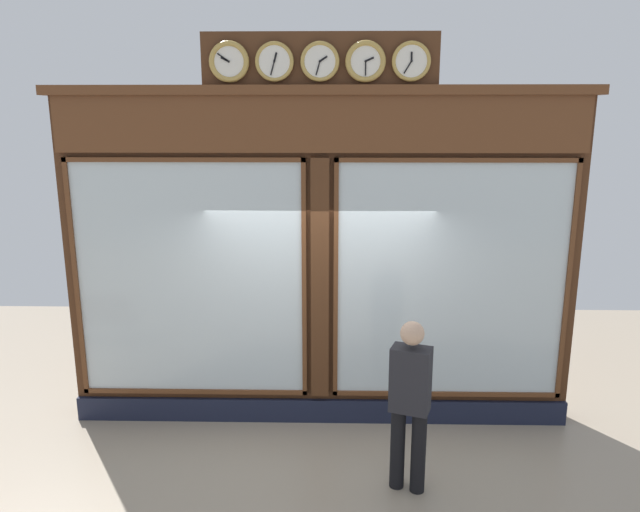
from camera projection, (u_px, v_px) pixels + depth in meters
name	position (u px, v px, depth m)	size (l,w,h in m)	color
shop_facade	(320.00, 258.00, 6.58)	(5.81, 0.42, 4.33)	#4C2B16
pedestrian	(410.00, 399.00, 5.43)	(0.41, 0.33, 1.69)	black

